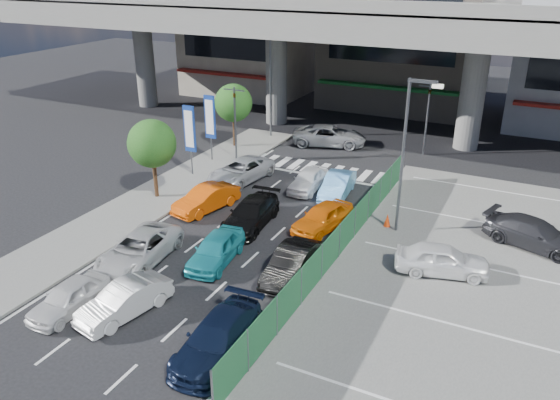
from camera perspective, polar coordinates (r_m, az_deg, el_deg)
The scene contains 31 objects.
ground at distance 26.82m, azimuth -6.13°, elevation -5.47°, with size 120.00×120.00×0.00m, color black.
parking_lot at distance 25.29m, azimuth 18.42°, elevation -8.55°, with size 12.00×28.00×0.06m, color #5E5E5C.
sidewalk_left at distance 33.46m, azimuth -12.71°, elevation 0.32°, with size 4.00×30.00×0.12m, color #5E5E5C.
fence_run at distance 25.08m, azimuth 5.40°, elevation -5.29°, with size 0.16×22.00×1.80m, color #1D562F, non-canonical shape.
expressway at distance 43.76m, azimuth 9.49°, elevation 17.85°, with size 64.00×14.00×10.75m.
building_west at distance 59.46m, azimuth -3.12°, elevation 17.39°, with size 12.00×10.90×13.00m.
building_center at distance 54.42m, azimuth 13.03°, elevation 17.33°, with size 14.00×10.90×15.00m.
traffic_light_left at distance 38.01m, azimuth -4.77°, elevation 9.82°, with size 1.60×1.24×5.20m.
traffic_light_right at distance 40.35m, azimuth 15.28°, elevation 9.89°, with size 1.60×1.24×5.20m.
street_lamp_right at distance 27.51m, azimuth 13.17°, elevation 5.64°, with size 1.65×0.22×8.00m.
street_lamp_left at distance 43.02m, azimuth -0.78°, elevation 12.67°, with size 1.65×0.22×8.00m.
signboard_near at distance 35.54m, azimuth -9.43°, elevation 7.14°, with size 0.80×0.14×4.70m.
signboard_far at distance 38.13m, azimuth -7.33°, elevation 8.40°, with size 0.80×0.14×4.70m.
tree_near at distance 32.31m, azimuth -13.24°, elevation 5.74°, with size 2.80×2.80×4.80m.
tree_far at distance 41.02m, azimuth -4.89°, elevation 10.06°, with size 2.80×2.80×4.80m.
van_white_back_left at distance 23.82m, azimuth -21.20°, elevation -9.45°, with size 1.47×3.66×1.25m, color silver.
hatch_white_back_mid at distance 22.85m, azimuth -15.94°, elevation -10.07°, with size 1.39×4.00×1.32m, color silver.
minivan_navy_back at distance 20.19m, azimuth -6.55°, elevation -14.13°, with size 1.92×4.72×1.37m, color black.
sedan_white_mid_left at distance 26.38m, azimuth -14.52°, elevation -4.97°, with size 2.29×4.97×1.38m, color silver.
taxi_teal_mid at distance 25.70m, azimuth -6.73°, elevation -5.13°, with size 1.63×4.05×1.38m, color teal.
hatch_black_mid_right at distance 24.36m, azimuth 1.22°, elevation -6.69°, with size 1.46×4.19×1.38m, color black.
taxi_orange_left at distance 31.08m, azimuth -7.72°, elevation 0.12°, with size 1.46×4.19×1.38m, color #DD4D07.
sedan_black_mid at distance 29.04m, azimuth -3.07°, elevation -1.43°, with size 1.93×4.76×1.38m, color black.
taxi_orange_right at distance 28.70m, azimuth 4.49°, elevation -1.79°, with size 1.63×4.05×1.38m, color orange.
wagon_silver_front_left at distance 35.06m, azimuth -4.12°, elevation 3.07°, with size 2.29×4.97×1.38m, color #AFB1B7.
sedan_white_front_mid at distance 33.66m, azimuth 2.97°, elevation 2.15°, with size 1.55×3.86×1.32m, color white.
kei_truck_front_right at distance 32.91m, azimuth 6.02°, elevation 1.56°, with size 1.43×4.10×1.35m, color #62ABEF.
crossing_wagon_silver at distance 42.11m, azimuth 5.19°, elevation 6.72°, with size 2.56×5.55×1.54m, color #A3A5AA.
parked_sedan_white at distance 25.61m, azimuth 16.59°, elevation -5.96°, with size 1.66×4.14×1.41m, color white.
parked_sedan_dgrey at distance 29.54m, azimuth 25.01°, elevation -3.21°, with size 1.95×4.79×1.39m, color #2B2B2F.
traffic_cone at distance 29.49m, azimuth 11.14°, elevation -2.07°, with size 0.36×0.36×0.70m, color #FC400E.
Camera 1 is at (12.83, -19.62, 13.02)m, focal length 35.00 mm.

